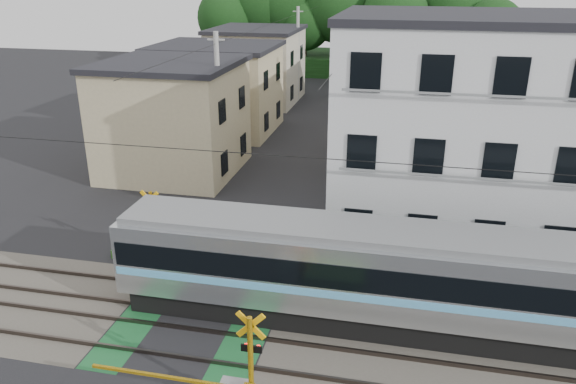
# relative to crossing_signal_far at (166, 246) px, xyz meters

# --- Properties ---
(ground) EXTENTS (120.00, 120.00, 0.00)m
(ground) POSITION_rel_crossing_signal_far_xyz_m (2.59, -3.65, -0.71)
(ground) COLOR black
(track_bed) EXTENTS (120.00, 120.00, 0.14)m
(track_bed) POSITION_rel_crossing_signal_far_xyz_m (2.59, -3.65, -0.67)
(track_bed) COLOR #47423A
(track_bed) RESTS_ON ground
(crossing_signal_far) EXTENTS (4.74, 0.65, 3.09)m
(crossing_signal_far) POSITION_rel_crossing_signal_far_xyz_m (0.00, 0.00, 0.00)
(crossing_signal_far) COLOR #FEB60D
(crossing_signal_far) RESTS_ON ground
(apartment_block) EXTENTS (10.20, 8.36, 9.30)m
(apartment_block) POSITION_rel_crossing_signal_far_xyz_m (11.09, 5.84, 3.94)
(apartment_block) COLOR silver
(apartment_block) RESTS_ON ground
(houses_row) EXTENTS (22.07, 31.35, 6.80)m
(houses_row) POSITION_rel_crossing_signal_far_xyz_m (2.84, 22.27, 2.53)
(houses_row) COLOR #C5B58B
(houses_row) RESTS_ON ground
(tree_hill) EXTENTS (40.00, 12.91, 11.63)m
(tree_hill) POSITION_rel_crossing_signal_far_xyz_m (1.45, 44.92, 5.06)
(tree_hill) COLOR #143812
(tree_hill) RESTS_ON ground
(catenary) EXTENTS (60.00, 5.04, 7.00)m
(catenary) POSITION_rel_crossing_signal_far_xyz_m (8.59, -3.62, 2.98)
(catenary) COLOR #2D2D33
(catenary) RESTS_ON ground
(utility_poles) EXTENTS (7.90, 42.00, 8.00)m
(utility_poles) POSITION_rel_crossing_signal_far_xyz_m (1.53, 19.35, 3.37)
(utility_poles) COLOR #A5A5A0
(utility_poles) RESTS_ON ground
(pedestrian) EXTENTS (0.69, 0.58, 1.59)m
(pedestrian) POSITION_rel_crossing_signal_far_xyz_m (4.42, 25.46, 0.08)
(pedestrian) COLOR #302B36
(pedestrian) RESTS_ON ground
(weed_patches) EXTENTS (10.25, 8.80, 0.40)m
(weed_patches) POSITION_rel_crossing_signal_far_xyz_m (4.34, -3.74, -0.53)
(weed_patches) COLOR #2D5E1E
(weed_patches) RESTS_ON ground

